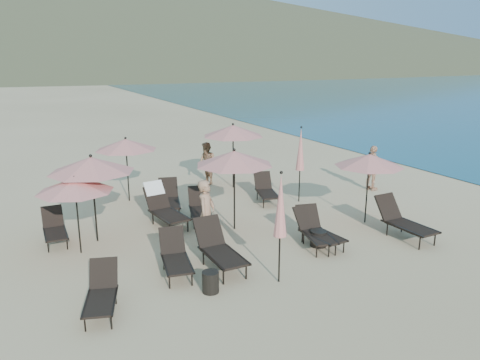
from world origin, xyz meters
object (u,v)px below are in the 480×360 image
lounger_0 (102,292)px  side_table_0 (211,282)px  lounger_2 (219,248)px  lounger_4 (317,230)px  lounger_1 (175,256)px  umbrella_open_4 (233,131)px  umbrella_open_5 (91,165)px  umbrella_open_2 (369,160)px  umbrella_closed_0 (280,206)px  lounger_3 (315,230)px  lounger_9 (200,207)px  lounger_6 (54,228)px  lounger_10 (266,189)px  side_table_1 (318,238)px  umbrella_closed_1 (301,150)px  beachgoer_a (206,213)px  beachgoer_b (207,164)px  lounger_8 (169,198)px  lounger_7 (164,206)px  beachgoer_c (373,168)px  umbrella_open_3 (126,144)px  lounger_5 (403,220)px  umbrella_open_0 (75,185)px

lounger_0 → side_table_0: (2.21, -0.27, -0.17)m
lounger_2 → lounger_4: size_ratio=1.10×
lounger_0 → lounger_1: bearing=44.3°
umbrella_open_4 → umbrella_open_5: size_ratio=1.02×
umbrella_open_2 → umbrella_closed_0: (-4.34, -2.12, -0.15)m
lounger_3 → lounger_9: (-1.98, 3.22, -0.01)m
lounger_3 → lounger_6: (-6.13, 3.35, -0.04)m
lounger_2 → lounger_10: 5.39m
side_table_0 → lounger_0: bearing=173.1°
umbrella_open_2 → side_table_1: bearing=-160.0°
lounger_10 → umbrella_closed_1: bearing=-11.4°
lounger_3 → umbrella_open_4: 6.32m
beachgoer_a → beachgoer_b: (2.39, 5.67, -0.07)m
umbrella_open_5 → side_table_0: bearing=-67.9°
side_table_1 → beachgoer_a: 3.03m
lounger_4 → umbrella_open_4: 6.34m
lounger_3 → umbrella_open_2: 2.92m
lounger_8 → lounger_10: size_ratio=1.05×
lounger_7 → umbrella_closed_0: size_ratio=0.77×
umbrella_open_5 → umbrella_closed_0: bearing=-53.3°
lounger_3 → umbrella_open_4: umbrella_open_4 is taller
lounger_1 → beachgoer_c: 9.44m
beachgoer_b → umbrella_closed_0: bearing=-17.4°
umbrella_open_3 → umbrella_closed_0: size_ratio=0.88×
lounger_10 → umbrella_open_3: size_ratio=0.75×
lounger_1 → side_table_1: size_ratio=3.72×
umbrella_closed_0 → side_table_1: bearing=32.5°
beachgoer_c → umbrella_closed_0: bearing=113.5°
umbrella_open_2 → umbrella_open_5: umbrella_open_5 is taller
lounger_2 → beachgoer_b: 7.51m
lounger_2 → umbrella_open_2: bearing=8.5°
lounger_6 → lounger_10: (6.90, 0.60, 0.03)m
side_table_1 → beachgoer_a: bearing=152.5°
lounger_1 → side_table_0: lounger_1 is taller
side_table_0 → lounger_7: bearing=84.8°
lounger_3 → umbrella_open_5: 6.12m
lounger_2 → beachgoer_a: bearing=78.6°
beachgoer_b → beachgoer_c: 6.28m
umbrella_open_2 → lounger_5: bearing=-85.5°
lounger_1 → umbrella_open_2: 6.45m
lounger_0 → lounger_4: 5.81m
lounger_0 → umbrella_open_0: size_ratio=0.78×
lounger_0 → lounger_8: 6.13m
lounger_1 → lounger_7: size_ratio=0.84×
umbrella_open_4 → umbrella_closed_0: (-2.48, -7.42, -0.41)m
lounger_4 → umbrella_closed_0: umbrella_closed_0 is taller
lounger_6 → side_table_1: lounger_6 is taller
lounger_7 → side_table_0: size_ratio=4.18×
lounger_2 → umbrella_open_2: 5.48m
lounger_6 → lounger_7: 3.06m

